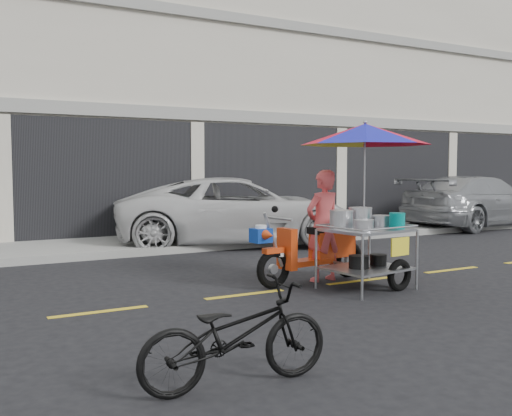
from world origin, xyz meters
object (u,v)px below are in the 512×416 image
near_bicycle (236,335)px  silver_pickup (477,202)px  white_pickup (239,211)px  food_vendor_rig (349,182)px

near_bicycle → silver_pickup: bearing=-54.1°
silver_pickup → near_bicycle: silver_pickup is taller
white_pickup → silver_pickup: (7.87, 0.00, -0.01)m
food_vendor_rig → white_pickup: bearing=75.3°
white_pickup → food_vendor_rig: 4.97m
silver_pickup → near_bicycle: size_ratio=3.26×
silver_pickup → food_vendor_rig: food_vendor_rig is taller
near_bicycle → food_vendor_rig: bearing=-46.8°
white_pickup → food_vendor_rig: bearing=-169.7°
near_bicycle → food_vendor_rig: (3.24, 2.75, 1.12)m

